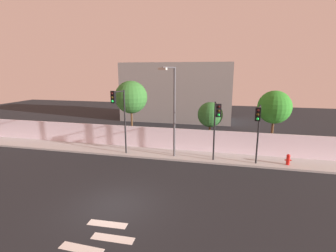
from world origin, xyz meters
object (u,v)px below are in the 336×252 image
roadside_tree_midleft (210,115)px  traffic_light_left (217,120)px  traffic_light_center (258,123)px  traffic_light_right (119,109)px  fire_hydrant (288,159)px  roadside_tree_midright (274,107)px  roadside_tree_leftmost (131,97)px  street_lamp_curbside (173,105)px

roadside_tree_midleft → traffic_light_left: bearing=-78.8°
traffic_light_left → traffic_light_center: bearing=-1.4°
traffic_light_right → fire_hydrant: traffic_light_right is taller
traffic_light_center → roadside_tree_midright: (1.54, 3.53, 0.61)m
traffic_light_center → roadside_tree_midleft: 4.93m
traffic_light_left → roadside_tree_leftmost: (-7.72, 3.46, 1.02)m
traffic_light_left → traffic_light_right: (-7.32, -0.05, 0.51)m
traffic_light_center → street_lamp_curbside: (-6.02, 0.63, 0.92)m
traffic_light_right → roadside_tree_midleft: size_ratio=1.23×
fire_hydrant → roadside_tree_midright: 4.29m
fire_hydrant → roadside_tree_leftmost: size_ratio=0.13×
street_lamp_curbside → roadside_tree_leftmost: (-4.46, 2.90, 0.19)m
roadside_tree_leftmost → roadside_tree_midright: (12.02, 0.00, -0.50)m
fire_hydrant → roadside_tree_midright: bearing=106.6°
street_lamp_curbside → traffic_light_center: bearing=-6.0°
traffic_light_center → roadside_tree_midleft: traffic_light_center is taller
street_lamp_curbside → roadside_tree_midleft: (2.58, 2.90, -1.10)m
street_lamp_curbside → roadside_tree_midleft: bearing=48.3°
traffic_light_center → traffic_light_left: bearing=178.6°
traffic_light_left → roadside_tree_midright: bearing=38.8°
traffic_light_center → street_lamp_curbside: 6.12m
roadside_tree_midleft → roadside_tree_midright: roadside_tree_midright is taller
roadside_tree_leftmost → traffic_light_left: bearing=-24.2°
street_lamp_curbside → fire_hydrant: size_ratio=8.69×
traffic_light_left → roadside_tree_leftmost: 8.52m
fire_hydrant → roadside_tree_midleft: 6.81m
traffic_light_center → roadside_tree_midleft: bearing=134.3°
street_lamp_curbside → roadside_tree_midleft: 4.03m
street_lamp_curbside → fire_hydrant: 9.10m
traffic_light_left → street_lamp_curbside: size_ratio=0.64×
traffic_light_center → roadside_tree_leftmost: roadside_tree_leftmost is taller
traffic_light_left → traffic_light_right: traffic_light_right is taller
fire_hydrant → roadside_tree_midleft: (-5.76, 2.62, 2.52)m
traffic_light_center → fire_hydrant: 3.68m
traffic_light_center → traffic_light_right: traffic_light_right is taller
traffic_light_left → fire_hydrant: bearing=9.5°
traffic_light_right → street_lamp_curbside: (4.06, 0.61, 0.32)m
street_lamp_curbside → roadside_tree_leftmost: bearing=147.0°
traffic_light_right → roadside_tree_midright: size_ratio=0.98×
roadside_tree_midright → traffic_light_left: bearing=-141.2°
roadside_tree_midright → roadside_tree_midleft: bearing=180.0°
fire_hydrant → roadside_tree_midright: size_ratio=0.15×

